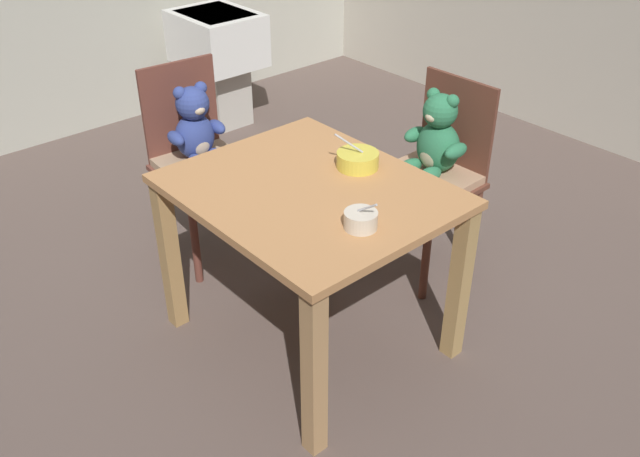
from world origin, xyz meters
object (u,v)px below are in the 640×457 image
object	(u,v)px
porridge_bowl_cream_near_right	(361,219)
teddy_chair_far_center	(434,158)
teddy_chair_near_left	(198,147)
porridge_bowl_yellow_far_center	(358,160)
dining_table	(310,216)
sink_basin	(218,52)

from	to	relation	value
porridge_bowl_cream_near_right	teddy_chair_far_center	bearing A→B (deg)	114.37
teddy_chair_near_left	porridge_bowl_yellow_far_center	world-z (taller)	teddy_chair_near_left
dining_table	porridge_bowl_yellow_far_center	xyz separation A→B (m)	(0.00, 0.24, 0.15)
porridge_bowl_yellow_far_center	sink_basin	distance (m)	2.19
dining_table	teddy_chair_near_left	world-z (taller)	teddy_chair_near_left
dining_table	teddy_chair_far_center	distance (m)	0.75
teddy_chair_near_left	sink_basin	bearing A→B (deg)	147.14
teddy_chair_far_center	porridge_bowl_cream_near_right	size ratio (longest dim) A/B	7.37
teddy_chair_far_center	sink_basin	size ratio (longest dim) A/B	1.20
teddy_chair_near_left	porridge_bowl_yellow_far_center	bearing A→B (deg)	17.20
porridge_bowl_yellow_far_center	porridge_bowl_cream_near_right	bearing A→B (deg)	-42.70
teddy_chair_near_left	sink_basin	distance (m)	1.53
sink_basin	porridge_bowl_cream_near_right	bearing A→B (deg)	-23.44
dining_table	porridge_bowl_yellow_far_center	distance (m)	0.28
teddy_chair_near_left	porridge_bowl_cream_near_right	world-z (taller)	teddy_chair_near_left
dining_table	porridge_bowl_yellow_far_center	bearing A→B (deg)	89.54
porridge_bowl_cream_near_right	sink_basin	xyz separation A→B (m)	(-2.36, 1.03, -0.25)
dining_table	teddy_chair_far_center	bearing A→B (deg)	93.71
dining_table	teddy_chair_far_center	xyz separation A→B (m)	(-0.05, 0.75, -0.03)
teddy_chair_far_center	porridge_bowl_yellow_far_center	bearing A→B (deg)	4.45
porridge_bowl_yellow_far_center	teddy_chair_far_center	bearing A→B (deg)	95.64
porridge_bowl_cream_near_right	porridge_bowl_yellow_far_center	bearing A→B (deg)	137.30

